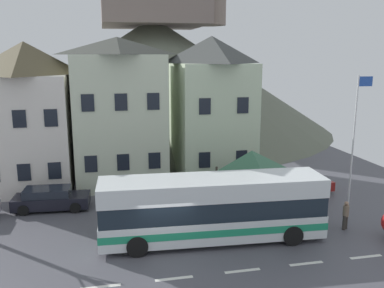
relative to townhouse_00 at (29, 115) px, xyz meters
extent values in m
cube|color=#4D4D55|center=(7.65, -12.41, -5.05)|extent=(40.00, 60.00, 0.06)
cube|color=silver|center=(4.65, -14.75, -5.01)|extent=(1.60, 0.20, 0.01)
cube|color=silver|center=(7.65, -14.75, -5.01)|extent=(1.60, 0.20, 0.01)
cube|color=silver|center=(10.65, -14.75, -5.01)|extent=(1.60, 0.20, 0.01)
cube|color=silver|center=(13.65, -14.75, -5.01)|extent=(1.60, 0.20, 0.01)
cube|color=silver|center=(16.65, -14.75, -5.01)|extent=(1.60, 0.20, 0.01)
cube|color=silver|center=(0.00, 0.00, -1.09)|extent=(5.55, 6.83, 7.85)
pyramid|color=brown|center=(0.00, 0.00, 3.93)|extent=(5.55, 6.83, 2.18)
cube|color=black|center=(0.00, -3.44, -3.14)|extent=(0.80, 0.06, 1.10)
cube|color=black|center=(1.85, -3.44, -3.14)|extent=(0.80, 0.06, 1.10)
cube|color=black|center=(0.00, -3.44, 0.28)|extent=(0.80, 0.06, 1.10)
cube|color=black|center=(1.85, -3.44, 0.28)|extent=(0.80, 0.06, 1.10)
cube|color=beige|center=(6.20, 0.07, -0.43)|extent=(6.23, 6.97, 9.17)
pyramid|color=#383B36|center=(6.20, 0.07, 4.76)|extent=(6.23, 6.97, 1.22)
cube|color=black|center=(4.13, -3.44, -2.82)|extent=(0.80, 0.06, 1.10)
cube|color=black|center=(6.20, -3.44, -2.82)|extent=(0.80, 0.06, 1.10)
cube|color=black|center=(8.28, -3.44, -2.82)|extent=(0.80, 0.06, 1.10)
cube|color=black|center=(4.13, -3.44, 1.16)|extent=(0.80, 0.06, 1.10)
cube|color=black|center=(6.20, -3.44, 1.16)|extent=(0.80, 0.06, 1.10)
cube|color=black|center=(8.28, -3.44, 1.16)|extent=(0.80, 0.06, 1.10)
cube|color=beige|center=(13.08, -0.02, -0.74)|extent=(5.36, 6.78, 8.55)
pyramid|color=#3F4241|center=(13.08, -0.02, 4.51)|extent=(5.36, 6.78, 1.95)
cube|color=black|center=(11.74, -3.44, -2.97)|extent=(0.80, 0.06, 1.10)
cube|color=black|center=(14.42, -3.44, -2.97)|extent=(0.80, 0.06, 1.10)
cube|color=black|center=(11.74, -3.44, 0.75)|extent=(0.80, 0.06, 1.10)
cube|color=black|center=(14.42, -3.44, 0.75)|extent=(0.80, 0.06, 1.10)
cone|color=#5D6352|center=(11.37, 21.33, 1.79)|extent=(43.22, 43.22, 13.61)
cube|color=silver|center=(10.16, -11.50, -4.20)|extent=(11.21, 3.11, 1.14)
cube|color=#1E8C60|center=(10.16, -11.50, -4.14)|extent=(11.23, 3.13, 0.36)
cube|color=#19232D|center=(10.16, -11.50, -3.15)|extent=(11.11, 3.06, 0.96)
cube|color=silver|center=(10.16, -11.50, -2.22)|extent=(11.21, 3.11, 0.90)
cube|color=#19232D|center=(15.72, -11.81, -3.15)|extent=(0.18, 2.10, 0.92)
cylinder|color=black|center=(13.99, -10.52, -4.52)|extent=(1.01, 0.34, 1.00)
cylinder|color=black|center=(13.86, -12.91, -4.52)|extent=(1.01, 0.34, 1.00)
cylinder|color=black|center=(6.46, -10.10, -4.52)|extent=(1.01, 0.34, 1.00)
cylinder|color=black|center=(6.33, -12.49, -4.52)|extent=(1.01, 0.34, 1.00)
cylinder|color=#473D33|center=(11.74, -6.55, -3.82)|extent=(0.14, 0.14, 2.40)
cylinder|color=#473D33|center=(15.04, -6.55, -3.82)|extent=(0.14, 0.14, 2.40)
cylinder|color=#473D33|center=(11.74, -9.85, -3.82)|extent=(0.14, 0.14, 2.40)
cylinder|color=#473D33|center=(15.04, -9.85, -3.82)|extent=(0.14, 0.14, 2.40)
pyramid|color=#336448|center=(13.39, -8.20, -1.96)|extent=(3.60, 3.60, 1.32)
cube|color=maroon|center=(17.82, -5.82, -4.53)|extent=(4.45, 2.28, 0.61)
cube|color=#1E232D|center=(17.60, -5.84, -3.93)|extent=(2.73, 1.86, 0.58)
cylinder|color=black|center=(19.11, -4.81, -4.70)|extent=(0.66, 0.28, 0.64)
cylinder|color=black|center=(19.32, -6.47, -4.70)|extent=(0.66, 0.28, 0.64)
cylinder|color=black|center=(16.32, -5.16, -4.70)|extent=(0.66, 0.28, 0.64)
cylinder|color=black|center=(16.53, -6.83, -4.70)|extent=(0.66, 0.28, 0.64)
cube|color=#2E5439|center=(12.97, -5.05, -4.51)|extent=(4.14, 2.31, 0.66)
cube|color=#1E232D|center=(12.77, -5.03, -3.90)|extent=(2.55, 1.90, 0.54)
cylinder|color=black|center=(14.37, -4.34, -4.70)|extent=(0.66, 0.28, 0.64)
cylinder|color=black|center=(14.15, -6.09, -4.70)|extent=(0.66, 0.28, 0.64)
cylinder|color=black|center=(11.78, -4.02, -4.70)|extent=(0.66, 0.28, 0.64)
cylinder|color=black|center=(11.57, -5.77, -4.70)|extent=(0.66, 0.28, 0.64)
cube|color=black|center=(1.79, -5.35, -4.50)|extent=(4.53, 2.02, 0.68)
cube|color=#1E232D|center=(1.57, -5.34, -3.92)|extent=(2.75, 1.70, 0.48)
cylinder|color=black|center=(3.30, -4.62, -4.70)|extent=(0.65, 0.24, 0.64)
cylinder|color=black|center=(3.20, -6.27, -4.70)|extent=(0.65, 0.24, 0.64)
cylinder|color=black|center=(0.39, -4.43, -4.70)|extent=(0.65, 0.24, 0.64)
cylinder|color=black|center=(0.28, -6.08, -4.70)|extent=(0.65, 0.24, 0.64)
cylinder|color=black|center=(16.73, -10.19, -4.65)|extent=(0.16, 0.16, 0.73)
cylinder|color=black|center=(16.53, -10.28, -4.65)|extent=(0.16, 0.16, 0.73)
cylinder|color=#232B38|center=(16.63, -10.24, -4.00)|extent=(0.34, 0.34, 0.68)
sphere|color=tan|center=(16.63, -10.24, -3.56)|extent=(0.20, 0.20, 0.20)
cylinder|color=black|center=(14.61, -9.52, -4.63)|extent=(0.16, 0.16, 0.77)
cylinder|color=black|center=(14.48, -9.67, -4.63)|extent=(0.16, 0.16, 0.77)
cylinder|color=gray|center=(14.55, -9.59, -3.99)|extent=(0.31, 0.31, 0.62)
sphere|color=#9E7A60|center=(14.55, -9.59, -3.57)|extent=(0.23, 0.23, 0.23)
cylinder|color=#38332D|center=(17.53, -11.67, -4.62)|extent=(0.17, 0.17, 0.79)
cylinder|color=#38332D|center=(17.36, -11.78, -4.62)|extent=(0.17, 0.17, 0.79)
cylinder|color=#7F6B56|center=(17.44, -11.73, -3.98)|extent=(0.31, 0.31, 0.60)
sphere|color=#9E7A60|center=(17.44, -11.73, -3.57)|extent=(0.23, 0.23, 0.23)
cylinder|color=#2D2D38|center=(16.40, -11.31, -4.64)|extent=(0.15, 0.15, 0.75)
cylinder|color=#2D2D38|center=(16.22, -11.41, -4.64)|extent=(0.15, 0.15, 0.75)
cylinder|color=#232B38|center=(16.31, -11.36, -4.04)|extent=(0.33, 0.33, 0.56)
sphere|color=#9E7A60|center=(16.31, -11.36, -3.65)|extent=(0.21, 0.21, 0.21)
cube|color=#473828|center=(13.94, -5.83, -4.57)|extent=(1.43, 0.45, 0.08)
cube|color=#473828|center=(13.94, -5.60, -4.35)|extent=(1.43, 0.06, 0.40)
cube|color=#2D2D33|center=(13.31, -5.83, -4.79)|extent=(0.08, 0.36, 0.45)
cube|color=#2D2D33|center=(14.57, -5.83, -4.79)|extent=(0.08, 0.36, 0.45)
cylinder|color=silver|center=(19.32, -9.08, -1.01)|extent=(0.10, 0.10, 8.01)
cube|color=#264CA5|center=(19.77, -9.08, 2.64)|extent=(0.90, 0.03, 0.56)
camera|label=1|loc=(5.09, -30.19, 4.11)|focal=38.61mm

